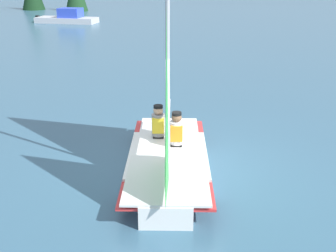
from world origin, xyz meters
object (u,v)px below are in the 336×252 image
at_px(sailor_crew, 158,128).
at_px(motorboat_distant, 68,18).
at_px(sailor_helm, 176,136).
at_px(sailboat_main, 168,144).

xyz_separation_m(sailor_crew, motorboat_distant, (-9.53, 23.69, -0.25)).
height_order(sailor_helm, motorboat_distant, sailor_helm).
bearing_deg(sailor_helm, sailboat_main, -22.61).
height_order(sailboat_main, sailor_helm, sailboat_main).
bearing_deg(sailboat_main, sailor_helm, 157.39).
relative_size(sailor_helm, sailor_crew, 1.00).
bearing_deg(sailboat_main, motorboat_distant, -162.01).
xyz_separation_m(sailor_helm, sailor_crew, (-0.44, 0.44, 0.00)).
bearing_deg(sailor_helm, motorboat_distant, -161.36).
bearing_deg(sailor_crew, sailboat_main, 14.78).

